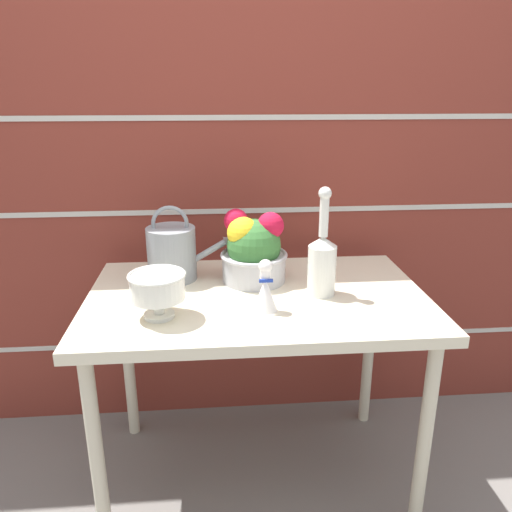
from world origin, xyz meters
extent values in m
plane|color=slate|center=(0.00, 0.00, 0.00)|extent=(12.00, 12.00, 0.00)
cube|color=maroon|center=(0.00, 0.46, 1.10)|extent=(3.60, 0.08, 2.20)
cube|color=#B7B2A8|center=(0.00, 0.42, 0.34)|extent=(3.53, 0.00, 0.02)
cube|color=#B7B2A8|center=(0.00, 0.42, 0.92)|extent=(3.53, 0.00, 0.02)
cube|color=#B7B2A8|center=(0.00, 0.42, 1.28)|extent=(3.53, 0.00, 0.02)
cube|color=beige|center=(0.00, 0.00, 0.72)|extent=(1.11, 0.70, 0.04)
cylinder|color=beige|center=(-0.50, -0.29, 0.35)|extent=(0.04, 0.04, 0.70)
cylinder|color=beige|center=(0.50, -0.29, 0.35)|extent=(0.04, 0.04, 0.70)
cylinder|color=beige|center=(-0.50, 0.29, 0.35)|extent=(0.04, 0.04, 0.70)
cylinder|color=beige|center=(0.50, 0.29, 0.35)|extent=(0.04, 0.04, 0.70)
cylinder|color=gray|center=(-0.29, 0.16, 0.83)|extent=(0.17, 0.17, 0.19)
cylinder|color=gray|center=(-0.15, 0.16, 0.84)|extent=(0.14, 0.02, 0.09)
cone|color=gray|center=(-0.08, 0.16, 0.88)|extent=(0.05, 0.05, 0.06)
torus|color=gray|center=(-0.29, 0.16, 0.94)|extent=(0.13, 0.01, 0.13)
cylinder|color=silver|center=(-0.30, -0.15, 0.75)|extent=(0.09, 0.09, 0.01)
cylinder|color=silver|center=(-0.30, -0.15, 0.78)|extent=(0.03, 0.03, 0.05)
sphere|color=silver|center=(-0.30, -0.15, 0.78)|extent=(0.04, 0.04, 0.04)
cylinder|color=silver|center=(-0.30, -0.15, 0.84)|extent=(0.16, 0.16, 0.07)
torus|color=silver|center=(-0.30, -0.15, 0.87)|extent=(0.17, 0.17, 0.01)
cylinder|color=#ADADB2|center=(0.00, 0.12, 0.79)|extent=(0.22, 0.22, 0.10)
torus|color=#ADADB2|center=(0.00, 0.12, 0.84)|extent=(0.24, 0.24, 0.01)
sphere|color=#387033|center=(0.00, 0.12, 0.87)|extent=(0.19, 0.19, 0.19)
sphere|color=yellow|center=(-0.04, 0.11, 0.92)|extent=(0.11, 0.11, 0.11)
sphere|color=red|center=(-0.06, 0.15, 0.95)|extent=(0.08, 0.08, 0.08)
sphere|color=red|center=(0.06, 0.12, 0.94)|extent=(0.09, 0.09, 0.09)
cylinder|color=silver|center=(0.21, -0.02, 0.82)|extent=(0.09, 0.09, 0.17)
cone|color=silver|center=(0.21, -0.02, 0.92)|extent=(0.09, 0.09, 0.03)
cylinder|color=silver|center=(0.21, -0.02, 1.00)|extent=(0.03, 0.03, 0.13)
sphere|color=silver|center=(0.21, -0.02, 1.08)|extent=(0.04, 0.04, 0.04)
cone|color=white|center=(0.01, -0.13, 0.79)|extent=(0.08, 0.08, 0.11)
cylinder|color=white|center=(0.01, -0.13, 0.86)|extent=(0.03, 0.03, 0.04)
sphere|color=white|center=(0.01, -0.13, 0.88)|extent=(0.04, 0.04, 0.04)
cube|color=#193399|center=(0.01, -0.15, 0.84)|extent=(0.04, 0.01, 0.01)
camera|label=1|loc=(-0.13, -1.52, 1.39)|focal=35.00mm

